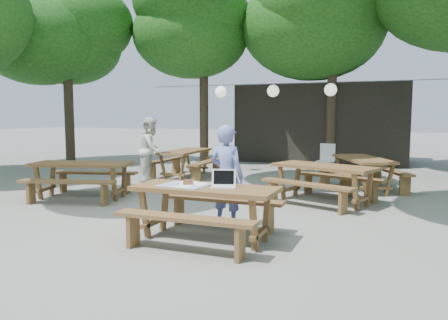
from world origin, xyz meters
TOP-DOWN VIEW (x-y plane):
  - ground at (0.00, 0.00)m, footprint 80.00×80.00m
  - pavilion at (0.50, 10.50)m, footprint 6.00×3.00m
  - main_picnic_table at (0.71, -0.68)m, footprint 2.00×1.58m
  - picnic_table_nw at (-2.91, 1.11)m, footprint 2.25×2.02m
  - picnic_table_ne at (1.83, 2.50)m, footprint 2.33×2.15m
  - picnic_table_far_w at (-2.32, 4.67)m, footprint 1.65×2.03m
  - picnic_table_far_e at (2.41, 4.35)m, footprint 2.25×2.40m
  - woman at (0.73, 0.10)m, footprint 0.64×0.49m
  - second_person at (-2.76, 3.62)m, footprint 0.75×0.90m
  - plastic_chair at (1.23, 6.49)m, footprint 0.50×0.50m
  - laptop at (0.96, -0.61)m, footprint 0.40×0.35m
  - tabletop_clutter at (0.41, -0.67)m, footprint 0.70×0.64m
  - paper_lanterns at (-0.19, 6.00)m, footprint 9.00×0.34m

SIDE VIEW (x-z plane):
  - ground at x=0.00m, z-range 0.00..0.00m
  - plastic_chair at x=1.23m, z-range -0.19..0.71m
  - main_picnic_table at x=0.71m, z-range 0.01..0.76m
  - picnic_table_nw at x=-2.91m, z-range 0.01..0.76m
  - picnic_table_ne at x=1.83m, z-range 0.01..0.76m
  - picnic_table_far_w at x=-2.32m, z-range 0.01..0.76m
  - picnic_table_far_e at x=2.41m, z-range 0.01..0.76m
  - tabletop_clutter at x=0.41m, z-range 0.72..0.80m
  - woman at x=0.73m, z-range 0.00..1.58m
  - laptop at x=0.96m, z-range 0.69..0.93m
  - second_person at x=-2.76m, z-range 0.00..1.67m
  - pavilion at x=0.50m, z-range 0.00..2.80m
  - paper_lanterns at x=-0.19m, z-range 2.21..2.59m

